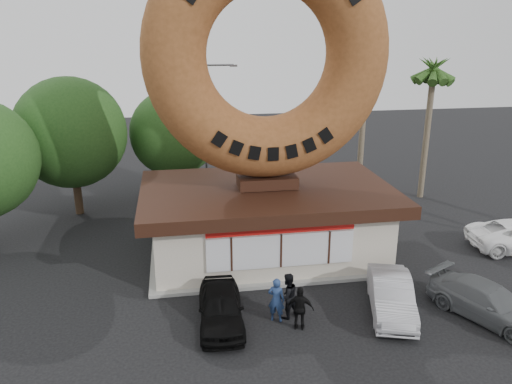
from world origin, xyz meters
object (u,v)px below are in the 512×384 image
at_px(donut_shop, 267,218).
at_px(car_silver, 391,295).
at_px(person_center, 287,296).
at_px(giant_donut, 268,55).
at_px(car_grey, 488,302).
at_px(street_lamp, 208,122).
at_px(person_left, 276,300).
at_px(person_right, 300,308).
at_px(car_black, 221,307).

bearing_deg(donut_shop, car_silver, -57.46).
bearing_deg(person_center, giant_donut, -117.35).
bearing_deg(giant_donut, person_center, -92.74).
distance_m(donut_shop, car_grey, 9.64).
bearing_deg(car_silver, person_center, -167.34).
relative_size(giant_donut, street_lamp, 1.29).
bearing_deg(person_left, car_silver, -157.15).
bearing_deg(person_center, donut_shop, -117.35).
bearing_deg(person_center, car_grey, 145.43).
distance_m(giant_donut, car_grey, 12.70).
bearing_deg(street_lamp, person_left, -85.75).
bearing_deg(person_right, car_grey, -164.13).
height_order(person_right, car_silver, person_right).
distance_m(person_left, person_center, 0.47).
distance_m(person_center, car_silver, 3.89).
bearing_deg(person_left, street_lamp, -61.34).
height_order(person_center, car_black, person_center).
distance_m(person_left, car_silver, 4.32).
relative_size(donut_shop, street_lamp, 1.40).
xyz_separation_m(giant_donut, person_right, (0.01, -6.21, -8.16)).
relative_size(donut_shop, person_left, 6.64).
distance_m(street_lamp, person_center, 15.90).
bearing_deg(street_lamp, car_black, -93.06).
bearing_deg(person_left, giant_donut, -72.75).
height_order(person_left, car_grey, person_left).
relative_size(person_left, person_center, 0.97).
bearing_deg(donut_shop, car_grey, -43.97).
bearing_deg(street_lamp, giant_donut, -79.49).
relative_size(person_right, car_black, 0.42).
distance_m(person_center, car_grey, 7.26).
xyz_separation_m(person_left, car_black, (-1.98, 0.14, -0.19)).
relative_size(person_right, car_grey, 0.37).
distance_m(giant_donut, person_right, 10.25).
distance_m(person_right, car_black, 2.81).
relative_size(street_lamp, car_grey, 1.81).
xyz_separation_m(giant_donut, car_silver, (3.61, -5.68, -8.29)).
relative_size(street_lamp, person_center, 4.61).
distance_m(street_lamp, person_right, 16.73).
height_order(street_lamp, car_grey, street_lamp).
xyz_separation_m(donut_shop, car_black, (-2.68, -5.40, -1.11)).
distance_m(donut_shop, street_lamp, 10.54).
bearing_deg(person_right, street_lamp, -63.84).
relative_size(car_black, car_silver, 0.94).
relative_size(person_center, person_right, 1.07).
height_order(car_black, car_silver, car_silver).
height_order(person_left, car_silver, person_left).
xyz_separation_m(donut_shop, person_right, (0.01, -6.20, -0.95)).
height_order(person_left, car_black, person_left).
height_order(giant_donut, person_left, giant_donut).
height_order(street_lamp, person_left, street_lamp).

